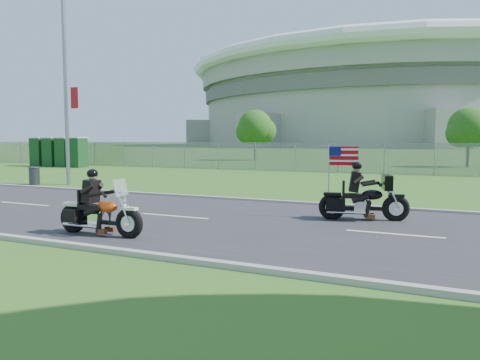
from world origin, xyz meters
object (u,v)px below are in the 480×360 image
at_px(streetlight, 69,68).
at_px(porta_toilet_c, 52,152).
at_px(porta_toilet_a, 78,153).
at_px(porta_toilet_b, 65,153).
at_px(porta_toilet_d, 39,152).
at_px(motorcycle_lead, 99,215).
at_px(motorcycle_follow, 363,201).
at_px(trash_can, 34,176).

relative_size(streetlight, porta_toilet_c, 4.35).
bearing_deg(porta_toilet_a, porta_toilet_b, 180.00).
xyz_separation_m(porta_toilet_a, porta_toilet_b, (-1.40, 0.00, 0.00)).
relative_size(porta_toilet_b, porta_toilet_c, 1.00).
bearing_deg(porta_toilet_d, porta_toilet_a, 0.00).
xyz_separation_m(porta_toilet_b, motorcycle_lead, (21.25, -19.91, -0.65)).
height_order(streetlight, motorcycle_follow, streetlight).
relative_size(porta_toilet_c, motorcycle_follow, 0.97).
xyz_separation_m(motorcycle_follow, trash_can, (-16.48, 3.62, -0.13)).
relative_size(motorcycle_follow, trash_can, 2.78).
bearing_deg(motorcycle_follow, porta_toilet_b, 134.82).
relative_size(motorcycle_lead, trash_can, 2.71).
relative_size(streetlight, porta_toilet_a, 4.35).
height_order(porta_toilet_a, porta_toilet_d, same).
xyz_separation_m(porta_toilet_a, porta_toilet_d, (-4.20, 0.00, 0.00)).
bearing_deg(trash_can, streetlight, 32.15).
bearing_deg(trash_can, porta_toilet_a, 125.98).
bearing_deg(porta_toilet_d, porta_toilet_b, 0.00).
bearing_deg(porta_toilet_a, streetlight, -47.09).
relative_size(motorcycle_lead, motorcycle_follow, 0.98).
distance_m(porta_toilet_b, porta_toilet_d, 2.80).
relative_size(porta_toilet_c, porta_toilet_d, 1.00).
relative_size(porta_toilet_a, motorcycle_follow, 0.97).
bearing_deg(trash_can, motorcycle_lead, -35.80).
height_order(porta_toilet_b, motorcycle_follow, porta_toilet_b).
distance_m(streetlight, porta_toilet_b, 16.33).
xyz_separation_m(motorcycle_lead, trash_can, (-11.34, 8.18, -0.07)).
height_order(porta_toilet_d, motorcycle_lead, porta_toilet_d).
height_order(porta_toilet_c, motorcycle_follow, porta_toilet_c).
xyz_separation_m(porta_toilet_b, motorcycle_follow, (26.39, -15.34, -0.59)).
bearing_deg(motorcycle_follow, motorcycle_lead, -153.40).
xyz_separation_m(streetlight, motorcycle_follow, (14.97, -4.56, -5.08)).
distance_m(porta_toilet_d, motorcycle_lead, 31.23).
bearing_deg(porta_toilet_b, porta_toilet_a, 0.00).
xyz_separation_m(porta_toilet_b, porta_toilet_c, (-1.40, 0.00, 0.00)).
bearing_deg(porta_toilet_d, streetlight, -37.17).
bearing_deg(porta_toilet_c, porta_toilet_d, 180.00).
distance_m(streetlight, motorcycle_lead, 14.37).
bearing_deg(motorcycle_lead, porta_toilet_c, 137.12).
xyz_separation_m(porta_toilet_d, motorcycle_follow, (29.19, -15.34, -0.59)).
relative_size(porta_toilet_a, porta_toilet_d, 1.00).
distance_m(porta_toilet_b, trash_can, 15.37).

